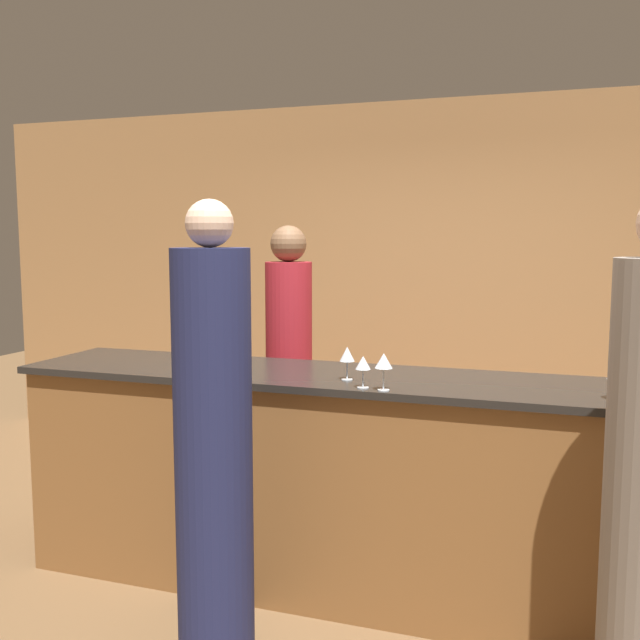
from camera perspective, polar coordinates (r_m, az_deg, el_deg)
name	(u,v)px	position (r m, az deg, el deg)	size (l,w,h in m)	color
ground_plane	(366,593)	(3.80, 3.66, -20.94)	(14.00, 14.00, 0.00)	brown
back_wall	(443,284)	(5.61, 9.81, 2.87)	(8.00, 0.06, 2.80)	#A37547
bar_counter	(366,486)	(3.58, 3.73, -13.11)	(3.54, 0.68, 1.10)	brown
bartender	(289,383)	(4.36, -2.49, -5.07)	(0.28, 0.28, 1.83)	maroon
guest_1	(214,451)	(2.97, -8.52, -10.33)	(0.32, 0.32, 1.91)	#1E234C
wine_bottle_0	(198,333)	(4.07, -9.77, -1.06)	(0.07, 0.07, 0.31)	black
wine_glass_0	(617,373)	(3.16, 22.69, -3.92)	(0.08, 0.08, 0.15)	silver
wine_glass_1	(347,355)	(3.32, 2.19, -2.83)	(0.07, 0.07, 0.16)	silver
wine_glass_2	(363,364)	(3.15, 3.47, -3.53)	(0.07, 0.07, 0.14)	silver
wine_glass_3	(384,362)	(3.10, 5.12, -3.35)	(0.08, 0.08, 0.16)	silver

